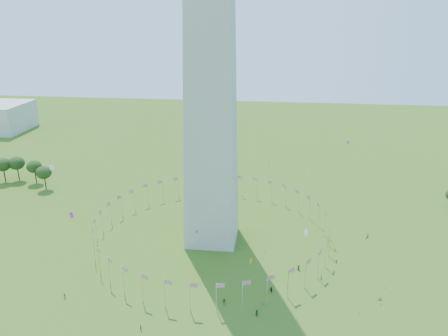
# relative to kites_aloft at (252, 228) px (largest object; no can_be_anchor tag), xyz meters

# --- Properties ---
(flag_ring) EXTENTS (80.24, 80.24, 9.00)m
(flag_ring) POSITION_rel_kites_aloft_xyz_m (-15.36, 28.44, -15.22)
(flag_ring) COLOR silver
(flag_ring) RESTS_ON ground
(crowd) EXTENTS (98.01, 63.37, 2.01)m
(crowd) POSITION_rel_kites_aloft_xyz_m (-11.75, -21.11, -18.83)
(crowd) COLOR #183E22
(crowd) RESTS_ON ground
(kites_aloft) EXTENTS (113.28, 56.65, 36.14)m
(kites_aloft) POSITION_rel_kites_aloft_xyz_m (0.00, 0.00, 0.00)
(kites_aloft) COLOR yellow
(kites_aloft) RESTS_ON ground
(tree_line_west) EXTENTS (55.31, 15.83, 11.46)m
(tree_line_west) POSITION_rel_kites_aloft_xyz_m (-119.22, 69.19, -14.35)
(tree_line_west) COLOR #2B4C19
(tree_line_west) RESTS_ON ground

